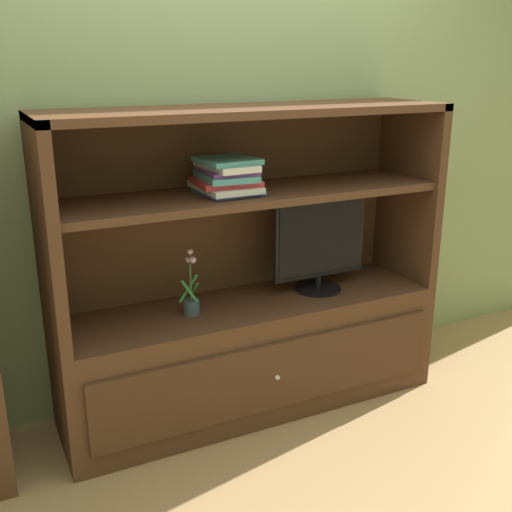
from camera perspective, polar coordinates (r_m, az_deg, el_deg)
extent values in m
plane|color=tan|center=(2.97, 3.13, -16.96)|extent=(8.00, 8.00, 0.00)
cube|color=#8C9E6B|center=(3.12, -3.32, 12.46)|extent=(6.00, 0.10, 2.80)
cube|color=#4C2D1C|center=(3.13, -0.41, -9.01)|extent=(1.89, 0.50, 0.56)
cube|color=#462A19|center=(2.92, 1.86, -11.08)|extent=(1.74, 0.02, 0.33)
sphere|color=silver|center=(2.91, 1.99, -11.19)|extent=(0.02, 0.02, 0.02)
cube|color=#4C2D1C|center=(2.62, -18.94, 2.08)|extent=(0.05, 0.50, 0.93)
cube|color=#4C2D1C|center=(3.36, 13.91, 5.88)|extent=(0.05, 0.50, 0.93)
cube|color=#4C2D1C|center=(3.08, -2.40, 5.32)|extent=(1.89, 0.02, 0.93)
cube|color=#4C2D1C|center=(2.80, -0.46, 13.35)|extent=(1.89, 0.50, 0.04)
cube|color=#4C2D1C|center=(2.85, -0.45, 5.71)|extent=(1.79, 0.45, 0.04)
cylinder|color=black|center=(3.18, 5.77, -3.02)|extent=(0.24, 0.24, 0.01)
cylinder|color=black|center=(3.17, 5.80, -2.38)|extent=(0.03, 0.03, 0.06)
cube|color=black|center=(3.09, 5.93, 1.79)|extent=(0.51, 0.02, 0.42)
cube|color=black|center=(3.08, 6.07, 1.73)|extent=(0.47, 0.00, 0.37)
cylinder|color=#384C56|center=(2.88, -6.01, -4.71)|extent=(0.08, 0.08, 0.07)
cylinder|color=#3D6B33|center=(2.82, -6.11, -1.84)|extent=(0.01, 0.01, 0.23)
cube|color=#2D7A38|center=(2.85, -5.71, -3.05)|extent=(0.01, 0.09, 0.09)
cube|color=#2D7A38|center=(2.86, -6.28, -3.01)|extent=(0.11, 0.03, 0.12)
cube|color=#2D7A38|center=(2.83, -6.21, -3.25)|extent=(0.06, 0.05, 0.10)
sphere|color=#DB9EC6|center=(2.81, -6.25, -0.32)|extent=(0.03, 0.03, 0.03)
sphere|color=#DB9EC6|center=(2.78, -5.89, -0.35)|extent=(0.03, 0.03, 0.03)
sphere|color=#DB9EC6|center=(2.79, -6.14, 0.41)|extent=(0.03, 0.03, 0.03)
cube|color=#2D519E|center=(2.80, -2.58, 6.00)|extent=(0.27, 0.28, 0.02)
cube|color=silver|center=(2.80, -2.88, 6.43)|extent=(0.25, 0.34, 0.03)
cube|color=red|center=(2.78, -2.81, 6.91)|extent=(0.29, 0.27, 0.02)
cube|color=teal|center=(2.78, -2.80, 7.44)|extent=(0.24, 0.32, 0.03)
cube|color=purple|center=(2.79, -2.72, 7.95)|extent=(0.24, 0.30, 0.02)
cube|color=silver|center=(2.78, -2.76, 8.39)|extent=(0.20, 0.33, 0.03)
cube|color=teal|center=(2.76, -2.70, 8.86)|extent=(0.26, 0.27, 0.02)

